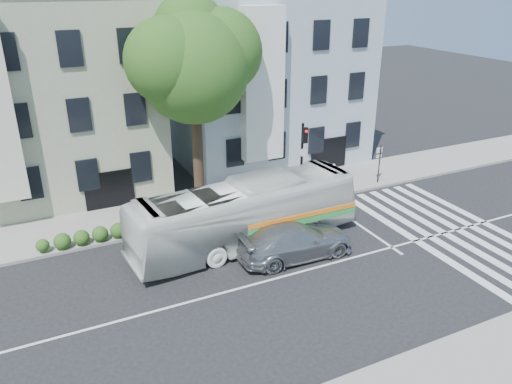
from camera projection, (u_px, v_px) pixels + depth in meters
ground at (269, 281)px, 20.90m from camera, size 120.00×120.00×0.00m
sidewalk_far at (203, 206)px, 27.50m from camera, size 80.00×4.00×0.15m
building_left at (41, 96)px, 28.38m from camera, size 12.00×10.00×11.00m
building_right at (262, 76)px, 33.93m from camera, size 12.00×10.00×11.00m
street_tree at (193, 61)px, 25.07m from camera, size 7.30×5.90×11.10m
bus at (246, 214)px, 23.23m from camera, size 3.74×11.47×3.14m
sedan at (295, 241)px, 22.42m from camera, size 2.32×5.47×1.57m
hedge at (136, 227)px, 24.30m from camera, size 8.54×1.98×0.70m
traffic_signal at (303, 150)px, 27.86m from camera, size 0.45×0.53×4.34m
fire_hydrant at (334, 170)px, 31.46m from camera, size 0.42×0.25×0.77m
far_sign_pole at (379, 159)px, 29.99m from camera, size 0.43×0.17×2.37m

